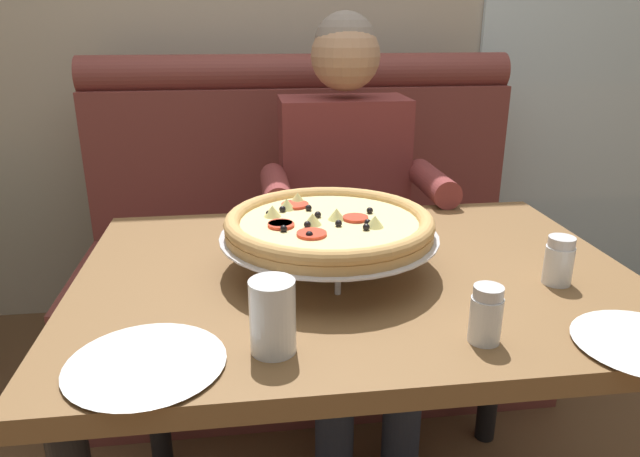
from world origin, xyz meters
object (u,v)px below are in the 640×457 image
booth_bench (309,263)px  dining_table (355,314)px  shaker_parmesan (558,264)px  shaker_pepper_flakes (486,318)px  diner_main (348,203)px  plate_near_left (145,360)px  drinking_glass (273,321)px  patio_chair (495,143)px  pizza (329,226)px

booth_bench → dining_table: 0.92m
dining_table → shaker_parmesan: bearing=-16.6°
booth_bench → shaker_pepper_flakes: 1.26m
diner_main → shaker_pepper_flakes: size_ratio=13.22×
plate_near_left → booth_bench: bearing=72.3°
dining_table → shaker_pepper_flakes: size_ratio=11.76×
booth_bench → shaker_parmesan: booth_bench is taller
booth_bench → diner_main: 0.42m
drinking_glass → patio_chair: (1.52, 2.62, -0.29)m
drinking_glass → diner_main: bearing=72.7°
dining_table → pizza: (-0.06, 0.01, 0.20)m
plate_near_left → patio_chair: (1.72, 2.64, -0.24)m
diner_main → patio_chair: 2.13m
booth_bench → shaker_parmesan: (0.38, -1.00, 0.40)m
pizza → dining_table: bearing=-12.0°
booth_bench → dining_table: (0.00, -0.88, 0.26)m
booth_bench → patio_chair: bearing=47.3°
pizza → shaker_pepper_flakes: 0.38m
plate_near_left → patio_chair: patio_chair is taller
shaker_pepper_flakes → patio_chair: bearing=65.8°
drinking_glass → patio_chair: bearing=59.8°
booth_bench → plate_near_left: booth_bench is taller
booth_bench → patio_chair: 1.98m
dining_table → pizza: size_ratio=2.55×
drinking_glass → plate_near_left: bearing=-174.5°
shaker_pepper_flakes → booth_bench: bearing=97.3°
pizza → patio_chair: size_ratio=0.52×
shaker_parmesan → pizza: bearing=164.0°
shaker_parmesan → plate_near_left: 0.78m
shaker_parmesan → plate_near_left: size_ratio=0.40×
dining_table → drinking_glass: bearing=-122.8°
diner_main → plate_near_left: bearing=-117.2°
dining_table → patio_chair: 2.69m
booth_bench → plate_near_left: (-0.38, -1.19, 0.37)m
shaker_pepper_flakes → drinking_glass: bearing=177.4°
shaker_pepper_flakes → drinking_glass: 0.34m
shaker_parmesan → drinking_glass: (-0.57, -0.18, 0.01)m
dining_table → booth_bench: bearing=90.0°
diner_main → plate_near_left: size_ratio=5.31×
diner_main → pizza: 0.64m
shaker_parmesan → shaker_pepper_flakes: same height
pizza → shaker_parmesan: bearing=-16.0°
diner_main → plate_near_left: 1.04m
diner_main → shaker_parmesan: diner_main is taller
shaker_pepper_flakes → drinking_glass: drinking_glass is taller
pizza → diner_main: bearing=76.0°
booth_bench → drinking_glass: (-0.19, -1.17, 0.41)m
dining_table → drinking_glass: (-0.19, -0.29, 0.15)m
shaker_pepper_flakes → plate_near_left: bearing=-179.7°
booth_bench → dining_table: size_ratio=1.41×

